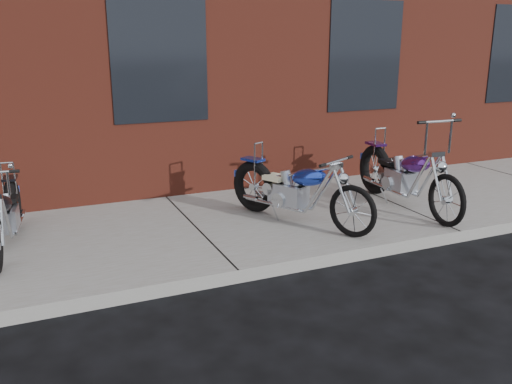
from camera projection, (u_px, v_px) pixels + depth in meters
name	position (u px, v px, depth m)	size (l,w,h in m)	color
ground	(239.00, 283.00, 5.67)	(120.00, 120.00, 0.00)	black
sidewalk	(196.00, 232.00, 6.98)	(22.00, 3.00, 0.15)	slate
chopper_purple	(405.00, 178.00, 7.67)	(0.58, 2.39, 1.34)	black
chopper_blue	(296.00, 192.00, 7.02)	(1.08, 2.07, 0.98)	black
chopper_third	(5.00, 217.00, 6.17)	(0.52, 2.02, 1.03)	black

